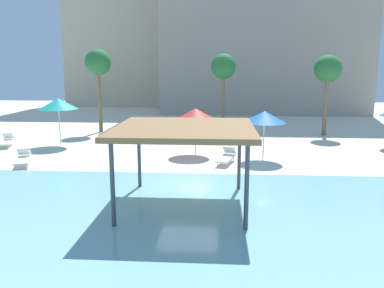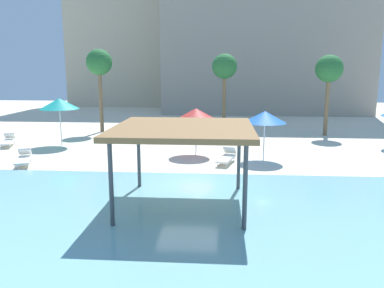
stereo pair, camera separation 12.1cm
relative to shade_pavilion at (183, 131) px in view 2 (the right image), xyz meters
name	(u,v)px [view 2 (the right image)]	position (x,y,z in m)	size (l,w,h in m)	color
ground_plane	(188,184)	(-0.06, 2.59, -2.66)	(80.00, 80.00, 0.00)	beige
lagoon_water	(173,238)	(-0.06, -2.66, -2.64)	(44.00, 13.50, 0.04)	#7AB7C1
shade_pavilion	(183,131)	(0.00, 0.00, 0.00)	(4.67, 4.67, 2.82)	#42474C
beach_umbrella_teal_1	(59,104)	(-8.60, 10.16, -0.06)	(2.38, 2.38, 2.93)	silver
beach_umbrella_red_2	(196,114)	(-0.09, 8.23, -0.39)	(2.19, 2.19, 2.58)	silver
beach_umbrella_blue_3	(265,117)	(3.53, 7.16, -0.39)	(2.20, 2.20, 2.57)	silver
lounge_chair_0	(227,157)	(1.60, 6.31, -2.33)	(1.08, 1.99, 0.74)	white
lounge_chair_1	(24,158)	(-8.49, 5.25, -2.33)	(1.26, 1.98, 0.74)	white
lounge_chair_3	(8,141)	(-11.82, 9.73, -2.33)	(1.18, 1.99, 0.74)	white
palm_tree_0	(329,70)	(8.73, 15.04, 1.92)	(1.90, 1.90, 5.64)	brown
palm_tree_2	(99,64)	(-7.67, 15.50, 2.36)	(1.90, 1.90, 6.11)	brown
palm_tree_3	(225,68)	(1.52, 17.04, 2.07)	(1.90, 1.90, 5.81)	brown
hotel_block_0	(149,22)	(-8.25, 39.13, 7.94)	(18.91, 10.38, 21.19)	beige
hotel_block_1	(264,23)	(5.86, 31.08, 6.81)	(21.26, 9.94, 18.93)	#9E9384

